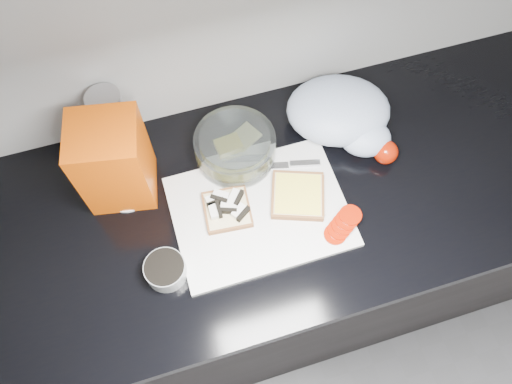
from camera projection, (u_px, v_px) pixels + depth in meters
base_cabinet at (244, 267)px, 1.60m from camera, size 3.50×0.60×0.86m
countertop at (241, 207)px, 1.20m from camera, size 3.50×0.64×0.04m
cutting_board at (260, 211)px, 1.16m from camera, size 0.40×0.30×0.01m
bread_left at (227, 208)px, 1.15m from camera, size 0.12×0.12×0.03m
bread_right at (298, 195)px, 1.17m from camera, size 0.16×0.16×0.02m
tomato_slices at (343, 225)px, 1.13m from camera, size 0.11×0.09×0.02m
knife at (284, 165)px, 1.21m from camera, size 0.23×0.07×0.01m
seed_tub at (165, 270)px, 1.08m from camera, size 0.09×0.09×0.05m
tub_lid at (127, 192)px, 1.19m from camera, size 0.12×0.12×0.01m
glass_bowl at (235, 148)px, 1.20m from camera, size 0.20×0.20×0.08m
bread_bag at (114, 162)px, 1.10m from camera, size 0.17×0.16×0.23m
steel_canister at (113, 122)px, 1.17m from camera, size 0.08×0.08×0.19m
grocery_bag at (342, 114)px, 1.23m from camera, size 0.30×0.29×0.11m
whole_tomatoes at (373, 148)px, 1.21m from camera, size 0.11×0.10×0.06m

